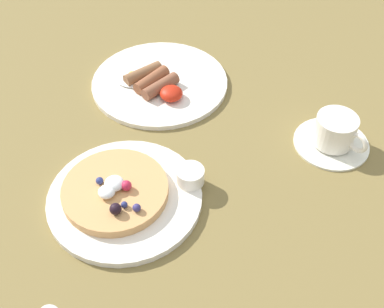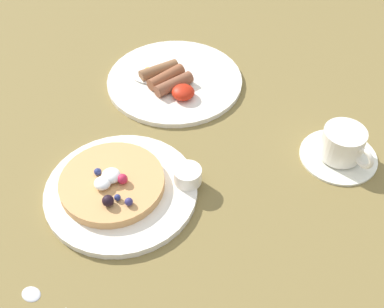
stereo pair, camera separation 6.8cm
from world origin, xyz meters
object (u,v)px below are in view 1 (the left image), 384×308
breakfast_plate (160,82)px  coffee_saucer (331,142)px  coffee_cup (336,130)px  pancake_plate (125,198)px  syrup_ramekin (190,176)px

breakfast_plate → coffee_saucer: breakfast_plate is taller
coffee_cup → breakfast_plate: bearing=172.2°
pancake_plate → coffee_cup: coffee_cup is taller
syrup_ramekin → coffee_cup: (0.20, 0.18, 0.01)m
coffee_saucer → pancake_plate: bearing=-139.5°
pancake_plate → syrup_ramekin: size_ratio=5.39×
syrup_ramekin → pancake_plate: bearing=-143.3°
pancake_plate → syrup_ramekin: 0.11m
pancake_plate → breakfast_plate: (-0.07, 0.29, -0.00)m
syrup_ramekin → breakfast_plate: (-0.15, 0.23, -0.02)m
coffee_cup → coffee_saucer: bearing=152.6°
syrup_ramekin → coffee_saucer: (0.20, 0.18, -0.02)m
syrup_ramekin → breakfast_plate: 0.28m
syrup_ramekin → breakfast_plate: syrup_ramekin is taller
syrup_ramekin → coffee_saucer: 0.27m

